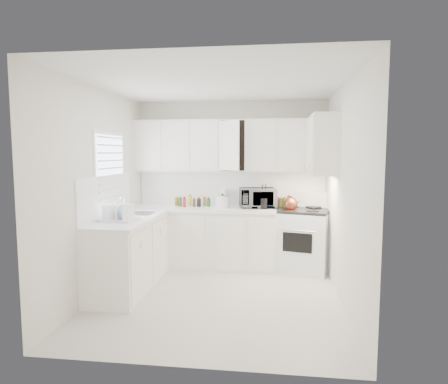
% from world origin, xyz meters
% --- Properties ---
extents(floor, '(3.20, 3.20, 0.00)m').
position_xyz_m(floor, '(0.00, 0.00, 0.00)').
color(floor, silver).
rests_on(floor, ground).
extents(ceiling, '(3.20, 3.20, 0.00)m').
position_xyz_m(ceiling, '(0.00, 0.00, 2.60)').
color(ceiling, white).
rests_on(ceiling, ground).
extents(wall_back, '(3.00, 0.00, 3.00)m').
position_xyz_m(wall_back, '(0.00, 1.60, 1.30)').
color(wall_back, white).
rests_on(wall_back, ground).
extents(wall_front, '(3.00, 0.00, 3.00)m').
position_xyz_m(wall_front, '(0.00, -1.60, 1.30)').
color(wall_front, white).
rests_on(wall_front, ground).
extents(wall_left, '(0.00, 3.20, 3.20)m').
position_xyz_m(wall_left, '(-1.50, 0.00, 1.30)').
color(wall_left, white).
rests_on(wall_left, ground).
extents(wall_right, '(0.00, 3.20, 3.20)m').
position_xyz_m(wall_right, '(1.50, 0.00, 1.30)').
color(wall_right, white).
rests_on(wall_right, ground).
extents(window_blinds, '(0.06, 0.96, 1.06)m').
position_xyz_m(window_blinds, '(-1.48, 0.35, 1.55)').
color(window_blinds, white).
rests_on(window_blinds, wall_left).
extents(lower_cabinets_back, '(2.22, 0.60, 0.90)m').
position_xyz_m(lower_cabinets_back, '(-0.39, 1.30, 0.45)').
color(lower_cabinets_back, white).
rests_on(lower_cabinets_back, floor).
extents(lower_cabinets_left, '(0.60, 1.60, 0.90)m').
position_xyz_m(lower_cabinets_left, '(-1.20, 0.20, 0.45)').
color(lower_cabinets_left, white).
rests_on(lower_cabinets_left, floor).
extents(countertop_back, '(2.24, 0.64, 0.05)m').
position_xyz_m(countertop_back, '(-0.39, 1.29, 0.93)').
color(countertop_back, white).
rests_on(countertop_back, lower_cabinets_back).
extents(countertop_left, '(0.64, 1.62, 0.05)m').
position_xyz_m(countertop_left, '(-1.19, 0.20, 0.93)').
color(countertop_left, white).
rests_on(countertop_left, lower_cabinets_left).
extents(backsplash_back, '(2.98, 0.02, 0.55)m').
position_xyz_m(backsplash_back, '(0.00, 1.59, 1.23)').
color(backsplash_back, white).
rests_on(backsplash_back, wall_back).
extents(backsplash_left, '(0.02, 1.60, 0.55)m').
position_xyz_m(backsplash_left, '(-1.49, 0.20, 1.23)').
color(backsplash_left, white).
rests_on(backsplash_left, wall_left).
extents(upper_cabinets_back, '(3.00, 0.33, 0.80)m').
position_xyz_m(upper_cabinets_back, '(0.00, 1.44, 1.50)').
color(upper_cabinets_back, white).
rests_on(upper_cabinets_back, wall_back).
extents(upper_cabinets_right, '(0.33, 0.90, 0.80)m').
position_xyz_m(upper_cabinets_right, '(1.33, 0.82, 1.50)').
color(upper_cabinets_right, white).
rests_on(upper_cabinets_right, wall_right).
extents(sink, '(0.42, 0.38, 0.30)m').
position_xyz_m(sink, '(-1.19, 0.55, 1.07)').
color(sink, gray).
rests_on(sink, countertop_left).
extents(stove, '(0.93, 0.83, 1.21)m').
position_xyz_m(stove, '(1.12, 1.27, 0.60)').
color(stove, white).
rests_on(stove, floor).
extents(tea_kettle, '(0.29, 0.26, 0.24)m').
position_xyz_m(tea_kettle, '(0.94, 1.11, 1.06)').
color(tea_kettle, maroon).
rests_on(tea_kettle, stove).
extents(frying_pan, '(0.26, 0.42, 0.04)m').
position_xyz_m(frying_pan, '(1.30, 1.43, 0.96)').
color(frying_pan, black).
rests_on(frying_pan, stove).
extents(microwave, '(0.59, 0.40, 0.37)m').
position_xyz_m(microwave, '(0.44, 1.34, 1.13)').
color(microwave, gray).
rests_on(microwave, countertop_back).
extents(rice_cooker, '(0.24, 0.24, 0.21)m').
position_xyz_m(rice_cooker, '(-0.10, 1.29, 1.06)').
color(rice_cooker, white).
rests_on(rice_cooker, countertop_back).
extents(paper_towel, '(0.12, 0.12, 0.27)m').
position_xyz_m(paper_towel, '(-0.09, 1.49, 1.08)').
color(paper_towel, white).
rests_on(paper_towel, countertop_back).
extents(utensil_crock, '(0.13, 0.13, 0.39)m').
position_xyz_m(utensil_crock, '(0.54, 1.21, 1.14)').
color(utensil_crock, black).
rests_on(utensil_crock, countertop_back).
extents(dish_rack, '(0.47, 0.38, 0.24)m').
position_xyz_m(dish_rack, '(-1.23, -0.05, 1.07)').
color(dish_rack, white).
rests_on(dish_rack, countertop_left).
extents(spice_left_0, '(0.06, 0.06, 0.13)m').
position_xyz_m(spice_left_0, '(-0.85, 1.42, 1.02)').
color(spice_left_0, olive).
rests_on(spice_left_0, countertop_back).
extents(spice_left_1, '(0.06, 0.06, 0.13)m').
position_xyz_m(spice_left_1, '(-0.78, 1.33, 1.02)').
color(spice_left_1, '#2D6722').
rests_on(spice_left_1, countertop_back).
extents(spice_left_2, '(0.06, 0.06, 0.13)m').
position_xyz_m(spice_left_2, '(-0.70, 1.42, 1.02)').
color(spice_left_2, red).
rests_on(spice_left_2, countertop_back).
extents(spice_left_3, '(0.06, 0.06, 0.13)m').
position_xyz_m(spice_left_3, '(-0.62, 1.33, 1.02)').
color(spice_left_3, '#C4D832').
rests_on(spice_left_3, countertop_back).
extents(spice_left_4, '(0.06, 0.06, 0.13)m').
position_xyz_m(spice_left_4, '(-0.55, 1.42, 1.02)').
color(spice_left_4, brown).
rests_on(spice_left_4, countertop_back).
extents(spice_left_5, '(0.06, 0.06, 0.13)m').
position_xyz_m(spice_left_5, '(-0.47, 1.33, 1.02)').
color(spice_left_5, black).
rests_on(spice_left_5, countertop_back).
extents(spice_left_6, '(0.06, 0.06, 0.13)m').
position_xyz_m(spice_left_6, '(-0.40, 1.42, 1.02)').
color(spice_left_6, olive).
rests_on(spice_left_6, countertop_back).
extents(spice_left_7, '(0.06, 0.06, 0.13)m').
position_xyz_m(spice_left_7, '(-0.32, 1.33, 1.02)').
color(spice_left_7, '#2D6722').
rests_on(spice_left_7, countertop_back).
extents(sauce_right_0, '(0.06, 0.06, 0.19)m').
position_xyz_m(sauce_right_0, '(0.58, 1.46, 1.05)').
color(sauce_right_0, red).
rests_on(sauce_right_0, countertop_back).
extents(sauce_right_1, '(0.06, 0.06, 0.19)m').
position_xyz_m(sauce_right_1, '(0.64, 1.40, 1.05)').
color(sauce_right_1, '#C4D832').
rests_on(sauce_right_1, countertop_back).
extents(sauce_right_2, '(0.06, 0.06, 0.19)m').
position_xyz_m(sauce_right_2, '(0.69, 1.46, 1.05)').
color(sauce_right_2, brown).
rests_on(sauce_right_2, countertop_back).
extents(sauce_right_3, '(0.06, 0.06, 0.19)m').
position_xyz_m(sauce_right_3, '(0.74, 1.40, 1.05)').
color(sauce_right_3, black).
rests_on(sauce_right_3, countertop_back).
extents(sauce_right_4, '(0.06, 0.06, 0.19)m').
position_xyz_m(sauce_right_4, '(0.80, 1.46, 1.05)').
color(sauce_right_4, olive).
rests_on(sauce_right_4, countertop_back).
extents(sauce_right_5, '(0.06, 0.06, 0.19)m').
position_xyz_m(sauce_right_5, '(0.85, 1.40, 1.05)').
color(sauce_right_5, '#2D6722').
rests_on(sauce_right_5, countertop_back).
extents(sauce_right_6, '(0.06, 0.06, 0.19)m').
position_xyz_m(sauce_right_6, '(0.91, 1.46, 1.05)').
color(sauce_right_6, red).
rests_on(sauce_right_6, countertop_back).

